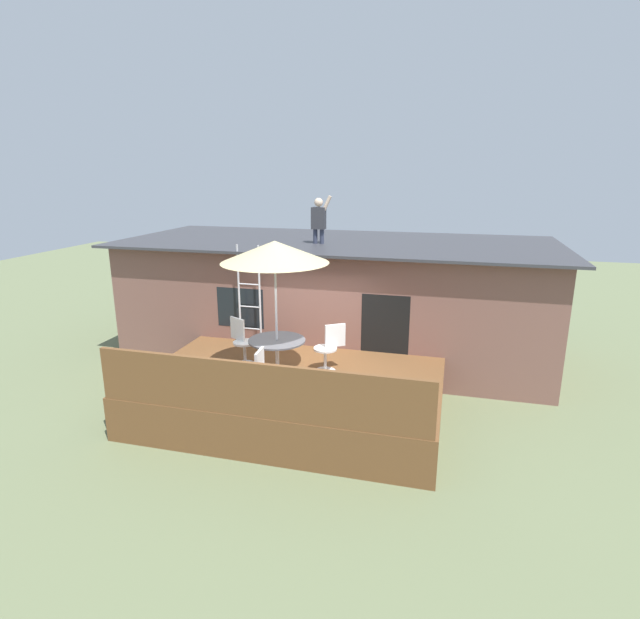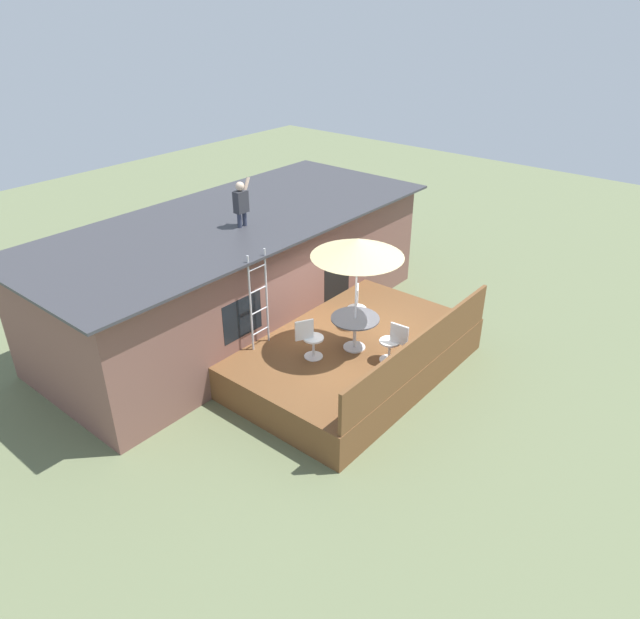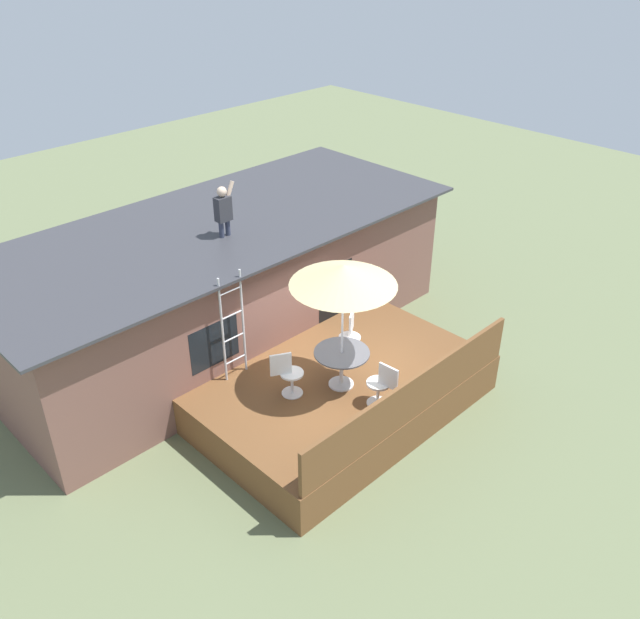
# 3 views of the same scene
# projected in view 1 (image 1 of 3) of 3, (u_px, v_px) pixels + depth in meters

# --- Properties ---
(ground_plane) EXTENTS (40.00, 40.00, 0.00)m
(ground_plane) POSITION_uv_depth(u_px,v_px,m) (293.00, 412.00, 9.71)
(ground_plane) COLOR #66704C
(house) EXTENTS (10.50, 4.50, 2.85)m
(house) POSITION_uv_depth(u_px,v_px,m) (336.00, 297.00, 12.69)
(house) COLOR brown
(house) RESTS_ON ground
(deck) EXTENTS (5.53, 3.68, 0.80)m
(deck) POSITION_uv_depth(u_px,v_px,m) (293.00, 393.00, 9.61)
(deck) COLOR brown
(deck) RESTS_ON ground
(deck_railing) EXTENTS (5.43, 0.08, 0.90)m
(deck_railing) POSITION_uv_depth(u_px,v_px,m) (256.00, 390.00, 7.71)
(deck_railing) COLOR brown
(deck_railing) RESTS_ON deck
(patio_table) EXTENTS (1.04, 1.04, 0.74)m
(patio_table) POSITION_uv_depth(u_px,v_px,m) (277.00, 348.00, 9.17)
(patio_table) COLOR silver
(patio_table) RESTS_ON deck
(patio_umbrella) EXTENTS (1.90, 1.90, 2.54)m
(patio_umbrella) POSITION_uv_depth(u_px,v_px,m) (275.00, 252.00, 8.70)
(patio_umbrella) COLOR silver
(patio_umbrella) RESTS_ON deck
(step_ladder) EXTENTS (0.52, 0.04, 2.20)m
(step_ladder) POSITION_uv_depth(u_px,v_px,m) (249.00, 296.00, 10.87)
(step_ladder) COLOR silver
(step_ladder) RESTS_ON deck
(person_figure) EXTENTS (0.47, 0.20, 1.11)m
(person_figure) POSITION_uv_depth(u_px,v_px,m) (319.00, 217.00, 11.65)
(person_figure) COLOR #33384C
(person_figure) RESTS_ON house
(patio_chair_left) EXTENTS (0.58, 0.44, 0.92)m
(patio_chair_left) POSITION_uv_depth(u_px,v_px,m) (242.00, 342.00, 9.88)
(patio_chair_left) COLOR silver
(patio_chair_left) RESTS_ON deck
(patio_chair_right) EXTENTS (0.56, 0.46, 0.92)m
(patio_chair_right) POSITION_uv_depth(u_px,v_px,m) (329.00, 348.00, 9.52)
(patio_chair_right) COLOR silver
(patio_chair_right) RESTS_ON deck
(patio_chair_near) EXTENTS (0.44, 0.62, 0.92)m
(patio_chair_near) POSITION_uv_depth(u_px,v_px,m) (262.00, 374.00, 8.32)
(patio_chair_near) COLOR silver
(patio_chair_near) RESTS_ON deck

